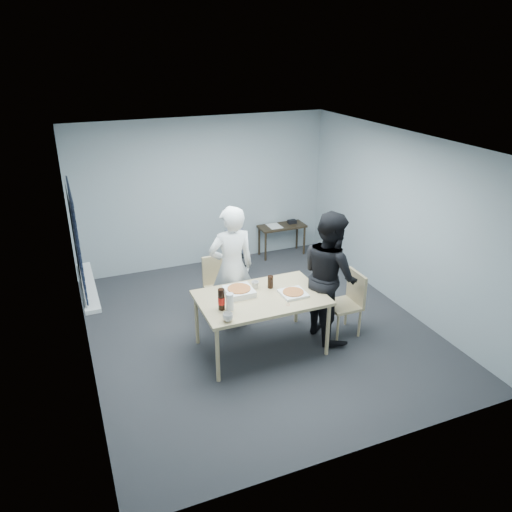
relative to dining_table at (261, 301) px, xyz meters
name	(u,v)px	position (x,y,z in m)	size (l,w,h in m)	color
room	(78,246)	(-2.04, 0.89, 0.73)	(5.00, 5.00, 5.00)	#2C2C31
dining_table	(261,301)	(0.00, 0.00, 0.00)	(1.59, 1.00, 0.77)	tan
chair_far	(219,282)	(-0.21, 1.09, -0.20)	(0.42, 0.42, 0.89)	tan
chair_right	(349,299)	(1.27, -0.06, -0.20)	(0.42, 0.42, 0.89)	tan
person_white	(232,268)	(-0.14, 0.71, 0.17)	(0.65, 0.42, 1.77)	white
person_black	(330,276)	(0.98, 0.00, 0.17)	(0.86, 0.47, 1.77)	black
side_table	(282,229)	(1.58, 2.77, -0.21)	(0.87, 0.39, 0.58)	#33271A
stool	(235,259)	(0.42, 2.10, -0.36)	(0.33, 0.33, 0.46)	black
backpack	(235,242)	(0.42, 2.09, -0.05)	(0.30, 0.22, 0.42)	slate
pizza_box_a	(239,291)	(-0.23, 0.16, 0.10)	(0.35, 0.35, 0.09)	white
pizza_box_b	(293,293)	(0.40, -0.11, 0.08)	(0.31, 0.31, 0.04)	white
mug_a	(228,317)	(-0.58, -0.40, 0.11)	(0.12, 0.12, 0.10)	silver
mug_b	(255,285)	(0.02, 0.25, 0.11)	(0.10, 0.10, 0.09)	silver
cola_glass	(270,282)	(0.21, 0.18, 0.14)	(0.08, 0.08, 0.17)	black
soda_bottle	(221,300)	(-0.56, -0.12, 0.19)	(0.09, 0.09, 0.27)	black
plastic_cups	(230,302)	(-0.47, -0.17, 0.17)	(0.09, 0.09, 0.21)	silver
rubber_band	(288,305)	(0.22, -0.32, 0.06)	(0.05, 0.05, 0.00)	red
papers	(274,226)	(1.43, 2.78, -0.13)	(0.23, 0.31, 0.01)	white
black_box	(292,222)	(1.80, 2.80, -0.10)	(0.15, 0.11, 0.06)	black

